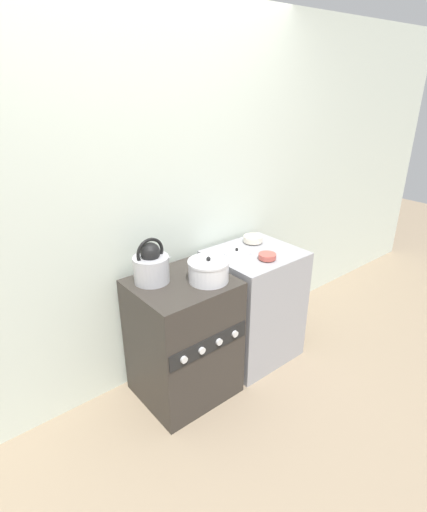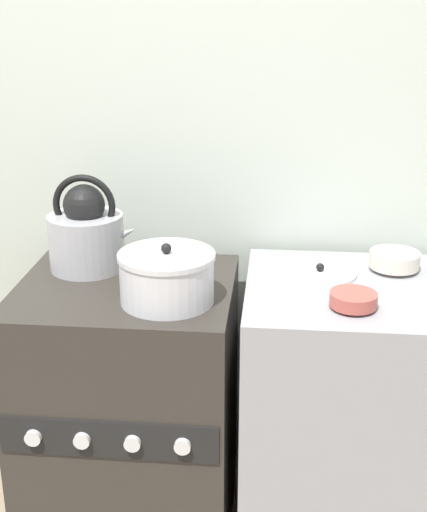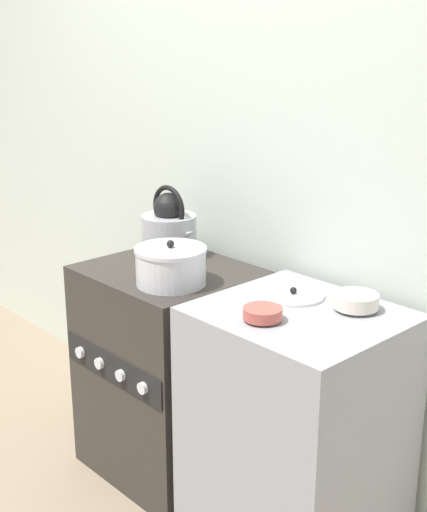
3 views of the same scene
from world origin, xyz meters
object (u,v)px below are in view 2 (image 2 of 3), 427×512
at_px(stove, 131,415).
at_px(loose_pot_lid, 320,272).
at_px(small_ceramic_bowl, 353,300).
at_px(kettle, 87,233).
at_px(enamel_bowl, 394,260).
at_px(cooking_pot, 167,277).

distance_m(stove, loose_pot_lid, 0.72).
bearing_deg(small_ceramic_bowl, kettle, 161.25).
relative_size(kettle, enamel_bowl, 2.00).
relative_size(stove, cooking_pot, 3.32).
xyz_separation_m(cooking_pot, enamel_bowl, (0.63, 0.24, -0.02)).
bearing_deg(stove, small_ceramic_bowl, -12.32).
bearing_deg(stove, loose_pot_lid, 9.44).
xyz_separation_m(stove, cooking_pot, (0.14, -0.10, 0.50)).
bearing_deg(cooking_pot, small_ceramic_bowl, -4.52).
xyz_separation_m(kettle, cooking_pot, (0.27, -0.22, -0.04)).
relative_size(stove, enamel_bowl, 5.95).
relative_size(stove, kettle, 2.98).
distance_m(stove, cooking_pot, 0.53).
height_order(small_ceramic_bowl, loose_pot_lid, small_ceramic_bowl).
xyz_separation_m(cooking_pot, loose_pot_lid, (0.42, 0.19, -0.05)).
distance_m(cooking_pot, small_ceramic_bowl, 0.49).
relative_size(kettle, small_ceramic_bowl, 2.37).
height_order(kettle, enamel_bowl, kettle).
xyz_separation_m(stove, enamel_bowl, (0.77, 0.15, 0.48)).
bearing_deg(cooking_pot, kettle, 141.23).
distance_m(small_ceramic_bowl, loose_pot_lid, 0.24).
bearing_deg(kettle, cooking_pot, -38.77).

